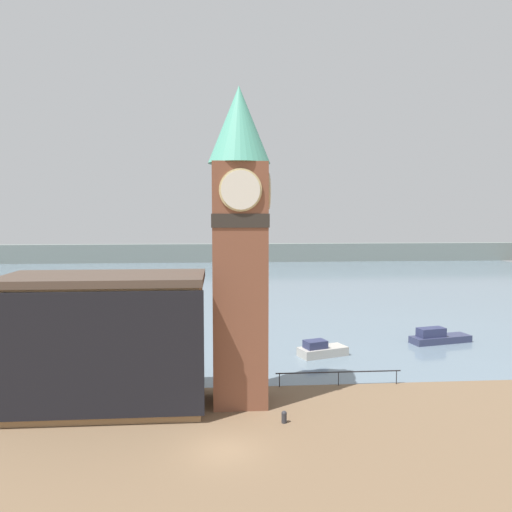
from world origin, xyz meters
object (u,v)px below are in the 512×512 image
clock_tower (239,238)px  boat_far (438,337)px  mooring_bollard_near (284,416)px  pier_building (105,342)px  boat_near (321,350)px

clock_tower → boat_far: (20.80, 14.45, -10.87)m
clock_tower → mooring_bollard_near: size_ratio=27.70×
clock_tower → boat_far: clock_tower is taller
pier_building → boat_far: size_ratio=2.03×
pier_building → clock_tower: bearing=2.9°
boat_near → clock_tower: bearing=-145.8°
pier_building → boat_far: (29.81, 14.91, -3.97)m
boat_far → mooring_bollard_near: 25.77m
boat_near → boat_far: boat_far is taller
clock_tower → pier_building: bearing=-177.1°
clock_tower → pier_building: (-9.01, -0.46, -6.90)m
clock_tower → mooring_bollard_near: (2.60, -3.79, -11.02)m
clock_tower → boat_near: (7.97, 10.66, -10.88)m
boat_near → mooring_bollard_near: boat_near is taller
boat_near → mooring_bollard_near: bearing=-129.4°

